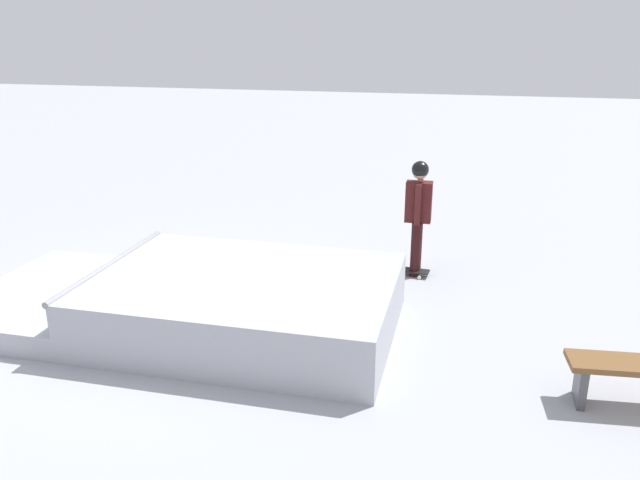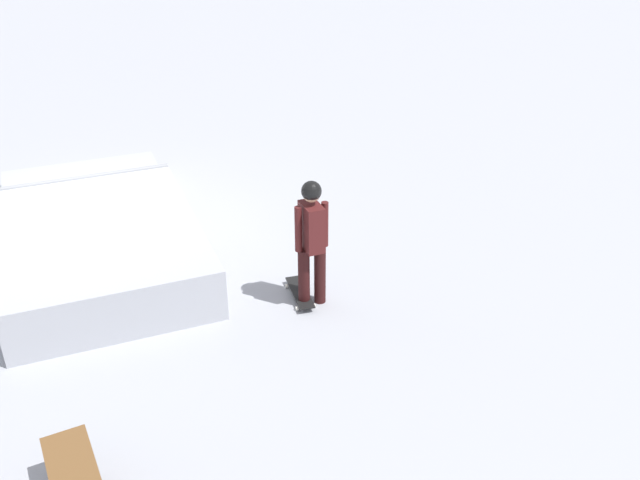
# 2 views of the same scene
# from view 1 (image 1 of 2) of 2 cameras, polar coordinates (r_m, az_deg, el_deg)

# --- Properties ---
(ground_plane) EXTENTS (60.00, 60.00, 0.00)m
(ground_plane) POSITION_cam_1_polar(r_m,az_deg,el_deg) (8.28, -14.10, -7.48)
(ground_plane) COLOR #A8AAB2
(skate_ramp) EXTENTS (5.42, 2.63, 0.74)m
(skate_ramp) POSITION_cam_1_polar(r_m,az_deg,el_deg) (8.03, -9.92, -5.52)
(skate_ramp) COLOR #B0B3BB
(skate_ramp) RESTS_ON ground
(skater) EXTENTS (0.38, 0.44, 1.73)m
(skater) POSITION_cam_1_polar(r_m,az_deg,el_deg) (9.48, 8.79, 2.74)
(skater) COLOR black
(skater) RESTS_ON ground
(skateboard) EXTENTS (0.82, 0.32, 0.09)m
(skateboard) POSITION_cam_1_polar(r_m,az_deg,el_deg) (9.69, 7.40, -2.65)
(skateboard) COLOR black
(skateboard) RESTS_ON ground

